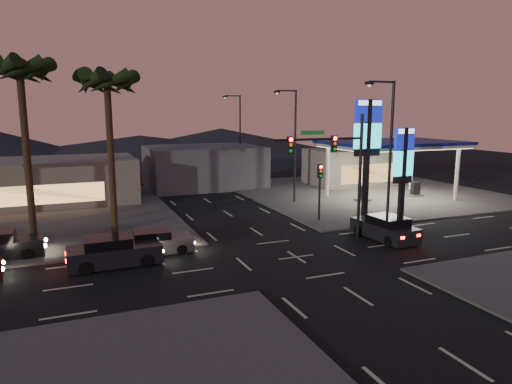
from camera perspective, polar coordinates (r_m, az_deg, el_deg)
name	(u,v)px	position (r m, az deg, el deg)	size (l,w,h in m)	color
ground	(296,257)	(26.22, 5.06, -8.11)	(140.00, 140.00, 0.00)	black
corner_lot_ne	(364,192)	(47.69, 13.37, 0.00)	(24.00, 24.00, 0.12)	#47443F
corner_lot_nw	(11,220)	(39.20, -28.34, -3.09)	(24.00, 24.00, 0.12)	#47443F
gas_station	(392,145)	(43.93, 16.68, 5.62)	(12.20, 8.20, 5.47)	silver
convenience_store	(353,167)	(52.60, 12.07, 3.11)	(10.00, 6.00, 4.00)	#726B5B
pylon_sign_tall	(368,136)	(34.14, 13.77, 6.81)	(2.20, 0.35, 9.00)	black
pylon_sign_short	(403,160)	(35.03, 17.94, 3.83)	(1.60, 0.35, 7.00)	black
traffic_signal_mast	(337,159)	(28.67, 10.10, 4.04)	(6.10, 0.39, 8.00)	black
pedestal_signal	(320,183)	(34.10, 7.98, 1.13)	(0.32, 0.39, 4.30)	black
streetlight_near	(388,151)	(29.58, 16.15, 4.93)	(2.14, 0.25, 10.00)	black
streetlight_mid	(293,139)	(40.55, 4.66, 6.57)	(2.14, 0.25, 10.00)	black
streetlight_far	(238,133)	(53.40, -2.20, 7.43)	(2.14, 0.25, 10.00)	black
palm_a	(107,91)	(31.72, -18.09, 11.87)	(4.41, 4.41, 10.86)	black
palm_b	(20,81)	(31.74, -27.38, 12.23)	(4.41, 4.41, 11.46)	black
building_far_west	(42,182)	(44.59, -25.23, 1.15)	(16.00, 8.00, 4.00)	#726B5B
building_far_mid	(204,166)	(50.31, -6.53, 3.19)	(12.00, 9.00, 4.40)	#4C4C51
hill_right	(221,142)	(86.46, -4.39, 6.27)	(50.00, 50.00, 5.00)	black
hill_center	(140,147)	(83.13, -14.31, 5.49)	(60.00, 60.00, 4.00)	black
car_lane_a_front	(113,252)	(25.70, -17.43, -7.18)	(4.98, 2.18, 1.61)	black
car_lane_b_front	(156,242)	(27.31, -12.42, -6.17)	(4.28, 1.95, 1.37)	#505153
suv_station	(385,228)	(30.61, 15.84, -4.38)	(2.25, 4.79, 1.56)	black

